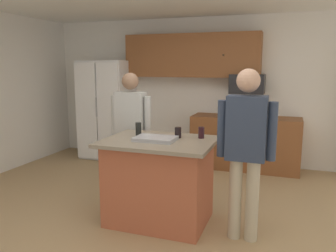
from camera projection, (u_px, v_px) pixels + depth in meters
floor at (162, 225)px, 3.80m from camera, size 7.04×7.04×0.00m
back_wall at (215, 91)px, 6.17m from camera, size 6.40×0.10×2.60m
cabinet_run_upper at (191, 56)px, 6.01m from camera, size 2.40×0.38×0.75m
cabinet_run_lower at (245, 143)px, 5.83m from camera, size 1.80×0.63×0.90m
refrigerator at (107, 110)px, 6.50m from camera, size 0.91×0.76×1.84m
microwave_over_range at (247, 84)px, 5.67m from camera, size 0.56×0.40×0.32m
kitchen_island at (159, 180)px, 3.82m from camera, size 1.21×0.91×0.95m
person_guest_left at (246, 144)px, 3.33m from camera, size 0.57×0.23×1.72m
person_guest_right at (131, 126)px, 4.51m from camera, size 0.57×0.22×1.66m
glass_dark_ale at (201, 133)px, 3.81m from camera, size 0.07×0.07×0.13m
glass_short_whisky at (178, 133)px, 3.84m from camera, size 0.07×0.07×0.12m
glass_pilsner at (138, 129)px, 3.93m from camera, size 0.07×0.07×0.16m
serving_tray at (155, 139)px, 3.70m from camera, size 0.44×0.30×0.04m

